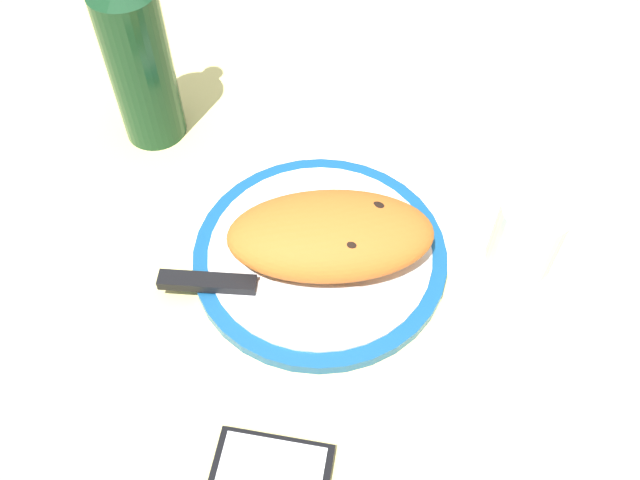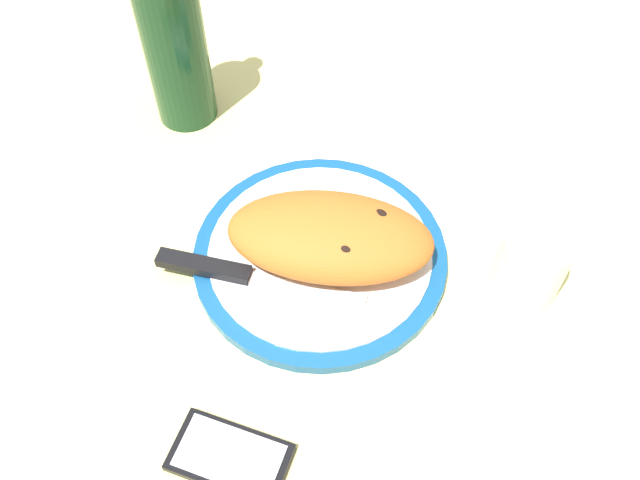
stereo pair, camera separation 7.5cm
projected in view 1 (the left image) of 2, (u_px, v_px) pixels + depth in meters
The scene contains 8 objects.
ground_plane at pixel (320, 267), 79.72cm from camera, with size 150.00×150.00×3.00cm, color #E5D684.
plate at pixel (320, 255), 77.84cm from camera, with size 28.91×28.91×1.74cm.
calzone at pixel (330, 237), 74.20cm from camera, with size 24.96×17.13×6.41cm.
fork at pixel (310, 204), 80.88cm from camera, with size 16.21×4.08×0.40cm.
knife at pixel (234, 284), 73.82cm from camera, with size 23.71×4.86×1.20cm.
smartphone at pixel (272, 469), 63.64cm from camera, with size 11.24×6.55×1.16cm.
water_glass at pixel (526, 239), 75.40cm from camera, with size 7.41×7.41×8.91cm.
wine_bottle at pixel (138, 56), 81.35cm from camera, with size 7.91×7.91×30.62cm.
Camera 1 is at (-9.10, 43.95, 64.46)cm, focal length 38.28 mm.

